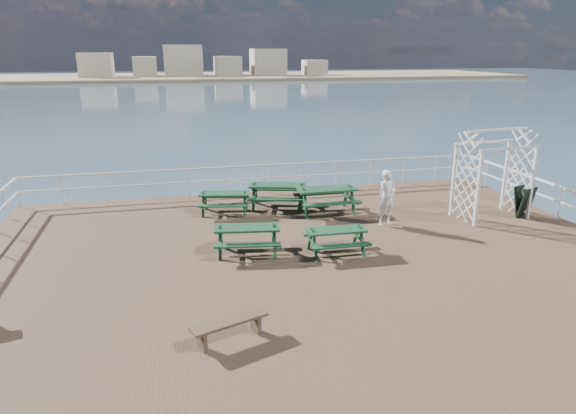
{
  "coord_description": "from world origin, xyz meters",
  "views": [
    {
      "loc": [
        -3.6,
        -12.31,
        5.32
      ],
      "look_at": [
        -0.41,
        1.14,
        1.1
      ],
      "focal_mm": 32.0,
      "sensor_mm": 36.0,
      "label": 1
    }
  ],
  "objects_px": {
    "picnic_table_d": "(247,234)",
    "person": "(387,198)",
    "flat_bench_far": "(229,325)",
    "trellis_arbor": "(493,179)",
    "picnic_table_e": "(336,236)",
    "picnic_table_a": "(224,198)",
    "picnic_table_c": "(327,195)",
    "picnic_table_b": "(278,191)"
  },
  "relations": [
    {
      "from": "picnic_table_a",
      "to": "picnic_table_b",
      "type": "bearing_deg",
      "value": 16.41
    },
    {
      "from": "picnic_table_a",
      "to": "trellis_arbor",
      "type": "distance_m",
      "value": 8.91
    },
    {
      "from": "picnic_table_e",
      "to": "flat_bench_far",
      "type": "bearing_deg",
      "value": -130.84
    },
    {
      "from": "picnic_table_a",
      "to": "person",
      "type": "bearing_deg",
      "value": -14.84
    },
    {
      "from": "picnic_table_d",
      "to": "picnic_table_e",
      "type": "relative_size",
      "value": 1.2
    },
    {
      "from": "picnic_table_b",
      "to": "person",
      "type": "distance_m",
      "value": 3.92
    },
    {
      "from": "picnic_table_b",
      "to": "flat_bench_far",
      "type": "distance_m",
      "value": 8.71
    },
    {
      "from": "picnic_table_d",
      "to": "flat_bench_far",
      "type": "height_order",
      "value": "picnic_table_d"
    },
    {
      "from": "picnic_table_d",
      "to": "trellis_arbor",
      "type": "relative_size",
      "value": 0.66
    },
    {
      "from": "person",
      "to": "picnic_table_d",
      "type": "bearing_deg",
      "value": -178.91
    },
    {
      "from": "picnic_table_a",
      "to": "trellis_arbor",
      "type": "bearing_deg",
      "value": -4.34
    },
    {
      "from": "flat_bench_far",
      "to": "picnic_table_b",
      "type": "bearing_deg",
      "value": 51.46
    },
    {
      "from": "picnic_table_a",
      "to": "flat_bench_far",
      "type": "distance_m",
      "value": 8.15
    },
    {
      "from": "trellis_arbor",
      "to": "picnic_table_c",
      "type": "bearing_deg",
      "value": 153.9
    },
    {
      "from": "picnic_table_d",
      "to": "person",
      "type": "height_order",
      "value": "person"
    },
    {
      "from": "picnic_table_d",
      "to": "flat_bench_far",
      "type": "bearing_deg",
      "value": -94.84
    },
    {
      "from": "picnic_table_d",
      "to": "flat_bench_far",
      "type": "xyz_separation_m",
      "value": [
        -1.04,
        -4.34,
        -0.22
      ]
    },
    {
      "from": "picnic_table_e",
      "to": "trellis_arbor",
      "type": "xyz_separation_m",
      "value": [
        5.99,
        1.86,
        0.81
      ]
    },
    {
      "from": "picnic_table_a",
      "to": "trellis_arbor",
      "type": "height_order",
      "value": "trellis_arbor"
    },
    {
      "from": "picnic_table_b",
      "to": "flat_bench_far",
      "type": "xyz_separation_m",
      "value": [
        -2.75,
        -8.26,
        -0.29
      ]
    },
    {
      "from": "flat_bench_far",
      "to": "picnic_table_a",
      "type": "bearing_deg",
      "value": 63.89
    },
    {
      "from": "picnic_table_d",
      "to": "person",
      "type": "xyz_separation_m",
      "value": [
        4.65,
        1.34,
        0.34
      ]
    },
    {
      "from": "picnic_table_e",
      "to": "person",
      "type": "bearing_deg",
      "value": 40.52
    },
    {
      "from": "picnic_table_e",
      "to": "flat_bench_far",
      "type": "height_order",
      "value": "picnic_table_e"
    },
    {
      "from": "picnic_table_d",
      "to": "flat_bench_far",
      "type": "distance_m",
      "value": 4.47
    },
    {
      "from": "picnic_table_c",
      "to": "flat_bench_far",
      "type": "bearing_deg",
      "value": -120.22
    },
    {
      "from": "picnic_table_c",
      "to": "trellis_arbor",
      "type": "xyz_separation_m",
      "value": [
        5.13,
        -1.72,
        0.69
      ]
    },
    {
      "from": "picnic_table_c",
      "to": "picnic_table_d",
      "type": "relative_size",
      "value": 1.03
    },
    {
      "from": "picnic_table_e",
      "to": "picnic_table_d",
      "type": "bearing_deg",
      "value": 167.64
    },
    {
      "from": "picnic_table_b",
      "to": "trellis_arbor",
      "type": "distance_m",
      "value": 7.16
    },
    {
      "from": "trellis_arbor",
      "to": "flat_bench_far",
      "type": "bearing_deg",
      "value": -156.56
    },
    {
      "from": "picnic_table_d",
      "to": "trellis_arbor",
      "type": "xyz_separation_m",
      "value": [
        8.34,
        1.3,
        0.76
      ]
    },
    {
      "from": "picnic_table_c",
      "to": "trellis_arbor",
      "type": "bearing_deg",
      "value": -18.74
    },
    {
      "from": "picnic_table_a",
      "to": "picnic_table_d",
      "type": "xyz_separation_m",
      "value": [
        0.19,
        -3.76,
        0.03
      ]
    },
    {
      "from": "picnic_table_b",
      "to": "picnic_table_a",
      "type": "bearing_deg",
      "value": -159.37
    },
    {
      "from": "person",
      "to": "picnic_table_b",
      "type": "bearing_deg",
      "value": 123.85
    },
    {
      "from": "picnic_table_b",
      "to": "picnic_table_c",
      "type": "relative_size",
      "value": 1.18
    },
    {
      "from": "picnic_table_b",
      "to": "person",
      "type": "height_order",
      "value": "person"
    },
    {
      "from": "picnic_table_a",
      "to": "trellis_arbor",
      "type": "xyz_separation_m",
      "value": [
        8.53,
        -2.46,
        0.79
      ]
    },
    {
      "from": "picnic_table_d",
      "to": "picnic_table_e",
      "type": "distance_m",
      "value": 2.42
    },
    {
      "from": "picnic_table_d",
      "to": "person",
      "type": "bearing_deg",
      "value": 24.61
    },
    {
      "from": "person",
      "to": "picnic_table_a",
      "type": "bearing_deg",
      "value": 138.49
    }
  ]
}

